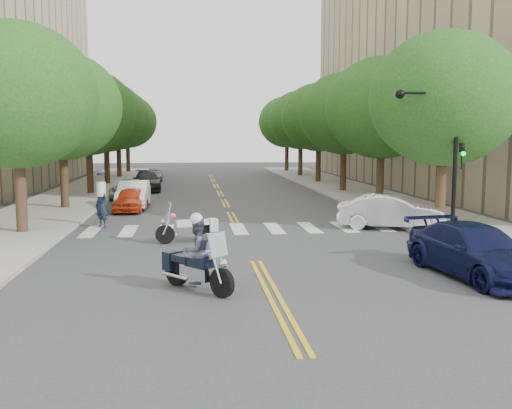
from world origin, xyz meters
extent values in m
plane|color=#38383A|center=(0.00, 0.00, 0.00)|extent=(140.00, 140.00, 0.00)
cube|color=#9E9991|center=(-9.50, 22.00, 0.07)|extent=(5.00, 60.00, 0.15)
cube|color=#9E9991|center=(9.50, 22.00, 0.07)|extent=(5.00, 60.00, 0.15)
cylinder|color=#382316|center=(-8.80, 6.00, 1.66)|extent=(0.44, 0.44, 3.32)
ellipsoid|color=#164F17|center=(-8.80, 6.00, 5.56)|extent=(6.40, 6.40, 5.76)
cylinder|color=#382316|center=(-8.80, 14.00, 1.66)|extent=(0.44, 0.44, 3.32)
ellipsoid|color=#164F17|center=(-8.80, 14.00, 5.56)|extent=(6.40, 6.40, 5.76)
cylinder|color=#382316|center=(-8.80, 22.00, 1.66)|extent=(0.44, 0.44, 3.32)
ellipsoid|color=#164F17|center=(-8.80, 22.00, 5.56)|extent=(6.40, 6.40, 5.76)
cylinder|color=#382316|center=(-8.80, 30.00, 1.66)|extent=(0.44, 0.44, 3.32)
ellipsoid|color=#164F17|center=(-8.80, 30.00, 5.56)|extent=(6.40, 6.40, 5.76)
cylinder|color=#382316|center=(-8.80, 38.00, 1.66)|extent=(0.44, 0.44, 3.32)
ellipsoid|color=#164F17|center=(-8.80, 38.00, 5.56)|extent=(6.40, 6.40, 5.76)
cylinder|color=#382316|center=(-8.80, 46.00, 1.66)|extent=(0.44, 0.44, 3.32)
ellipsoid|color=#164F17|center=(-8.80, 46.00, 5.56)|extent=(6.40, 6.40, 5.76)
cylinder|color=#382316|center=(8.80, 6.00, 1.66)|extent=(0.44, 0.44, 3.32)
ellipsoid|color=#164F17|center=(8.80, 6.00, 5.56)|extent=(6.40, 6.40, 5.76)
cylinder|color=#382316|center=(8.80, 14.00, 1.66)|extent=(0.44, 0.44, 3.32)
ellipsoid|color=#164F17|center=(8.80, 14.00, 5.56)|extent=(6.40, 6.40, 5.76)
cylinder|color=#382316|center=(8.80, 22.00, 1.66)|extent=(0.44, 0.44, 3.32)
ellipsoid|color=#164F17|center=(8.80, 22.00, 5.56)|extent=(6.40, 6.40, 5.76)
cylinder|color=#382316|center=(8.80, 30.00, 1.66)|extent=(0.44, 0.44, 3.32)
ellipsoid|color=#164F17|center=(8.80, 30.00, 5.56)|extent=(6.40, 6.40, 5.76)
cylinder|color=#382316|center=(8.80, 38.00, 1.66)|extent=(0.44, 0.44, 3.32)
ellipsoid|color=#164F17|center=(8.80, 38.00, 5.56)|extent=(6.40, 6.40, 5.76)
cylinder|color=#382316|center=(8.80, 46.00, 1.66)|extent=(0.44, 0.44, 3.32)
ellipsoid|color=#164F17|center=(8.80, 46.00, 5.56)|extent=(6.40, 6.40, 5.76)
cylinder|color=black|center=(8.20, 3.50, 3.00)|extent=(0.16, 0.16, 6.00)
cylinder|color=black|center=(7.00, 3.50, 5.60)|extent=(2.40, 0.10, 0.10)
sphere|color=black|center=(5.90, 3.50, 5.55)|extent=(0.36, 0.36, 0.36)
imported|color=black|center=(8.45, 3.50, 3.20)|extent=(0.16, 0.20, 1.00)
sphere|color=#0CCC26|center=(8.45, 3.35, 3.30)|extent=(0.18, 0.18, 0.18)
cylinder|color=black|center=(-1.29, -3.92, 0.37)|extent=(0.60, 0.66, 0.74)
cylinder|color=black|center=(-2.43, -2.59, 0.37)|extent=(0.63, 0.69, 0.74)
cube|color=silver|center=(-1.89, -3.21, 0.49)|extent=(0.91, 0.97, 0.35)
cube|color=black|center=(-1.82, -3.29, 0.76)|extent=(0.80, 0.84, 0.24)
cube|color=black|center=(-2.21, -2.84, 0.79)|extent=(0.72, 0.74, 0.17)
cube|color=black|center=(-2.53, -2.46, 0.66)|extent=(0.58, 0.56, 0.49)
cube|color=#8C99A5|center=(-1.38, -3.81, 1.31)|extent=(0.52, 0.48, 0.60)
cube|color=red|center=(-1.40, -3.58, 1.11)|extent=(0.15, 0.15, 0.09)
cube|color=#0C26E5|center=(-1.60, -3.75, 1.11)|extent=(0.15, 0.15, 0.09)
imported|color=#474C56|center=(-1.89, -3.21, 1.06)|extent=(1.06, 1.04, 1.72)
sphere|color=silver|center=(-1.89, -3.21, 1.87)|extent=(0.33, 0.33, 0.33)
cylinder|color=black|center=(-2.99, 3.40, 0.35)|extent=(0.72, 0.29, 0.71)
cylinder|color=black|center=(-1.36, 3.75, 0.35)|extent=(0.73, 0.33, 0.71)
cube|color=silver|center=(-2.12, 3.59, 0.47)|extent=(0.99, 0.53, 0.33)
cube|color=silver|center=(-2.23, 3.57, 0.73)|extent=(0.79, 0.52, 0.23)
cube|color=silver|center=(-1.67, 3.69, 0.75)|extent=(0.65, 0.53, 0.17)
cube|color=silver|center=(-1.21, 3.79, 0.63)|extent=(0.40, 0.51, 0.47)
cube|color=#8C99A5|center=(-2.86, 3.43, 1.25)|extent=(0.27, 0.54, 0.57)
cube|color=red|center=(-2.66, 3.34, 1.06)|extent=(0.12, 0.12, 0.08)
cube|color=#0C26E5|center=(-2.71, 3.59, 1.06)|extent=(0.12, 0.12, 0.08)
imported|color=#162032|center=(-5.89, 7.53, 0.96)|extent=(0.81, 0.83, 1.92)
imported|color=silver|center=(6.50, 5.82, 0.74)|extent=(4.77, 2.91, 1.48)
imported|color=#0D1138|center=(5.97, -2.60, 0.74)|extent=(2.74, 5.31, 1.47)
imported|color=red|center=(-5.20, 13.00, 0.63)|extent=(1.74, 3.81, 1.27)
imported|color=white|center=(-5.20, 14.50, 0.75)|extent=(1.61, 4.56, 1.50)
imported|color=#B2B4BA|center=(-5.96, 19.50, 0.61)|extent=(2.24, 4.48, 1.22)
imported|color=black|center=(-5.20, 24.50, 0.72)|extent=(2.31, 5.08, 1.44)
imported|color=gray|center=(-5.20, 33.60, 0.59)|extent=(1.45, 3.49, 1.18)
camera|label=1|loc=(-2.02, -17.63, 3.96)|focal=40.00mm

